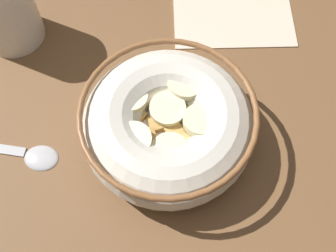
{
  "coord_description": "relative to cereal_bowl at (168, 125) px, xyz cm",
  "views": [
    {
      "loc": [
        0.73,
        18.56,
        40.8
      ],
      "look_at": [
        0.0,
        0.0,
        3.0
      ],
      "focal_mm": 45.55,
      "sensor_mm": 36.0,
      "label": 1
    }
  ],
  "objects": [
    {
      "name": "ground_plane",
      "position": [
        -0.02,
        -0.01,
        -4.27
      ],
      "size": [
        107.22,
        107.22,
        2.0
      ],
      "primitive_type": "cube",
      "color": "brown"
    },
    {
      "name": "spoon",
      "position": [
        15.36,
        1.26,
        -2.94
      ],
      "size": [
        14.51,
        4.68,
        0.8
      ],
      "color": "#B7B7BC",
      "rests_on": "ground_plane"
    },
    {
      "name": "cereal_bowl",
      "position": [
        0.0,
        0.0,
        0.0
      ],
      "size": [
        17.14,
        17.14,
        6.08
      ],
      "color": "silver",
      "rests_on": "ground_plane"
    },
    {
      "name": "folded_napkin",
      "position": [
        -8.61,
        -15.65,
        -3.12
      ],
      "size": [
        14.57,
        8.88,
        0.3
      ],
      "primitive_type": "cube",
      "rotation": [
        0.0,
        0.0,
        -0.02
      ],
      "color": "beige",
      "rests_on": "ground_plane"
    }
  ]
}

